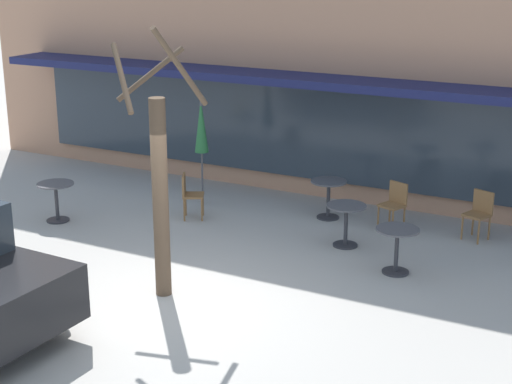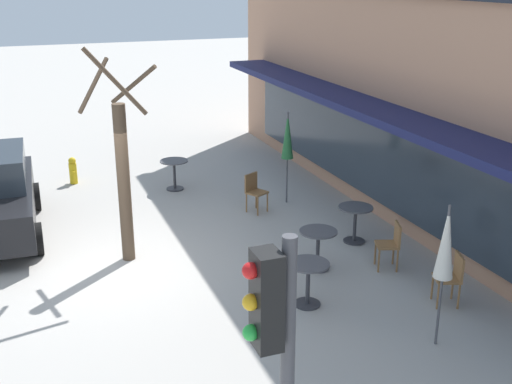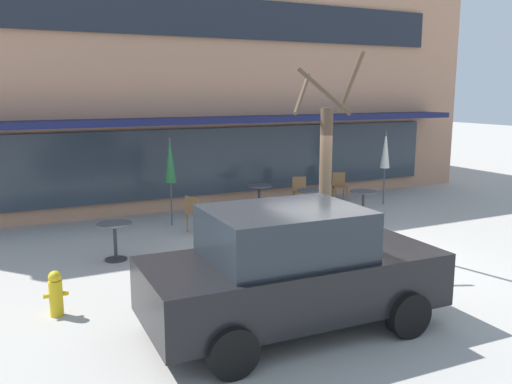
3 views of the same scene
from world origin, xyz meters
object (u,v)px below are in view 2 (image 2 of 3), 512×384
Objects in this scene: cafe_table_streetside at (355,218)px; patio_umbrella_green_folded at (446,243)px; cafe_table_by_tree at (318,243)px; cafe_table_mid_patio at (308,277)px; cafe_table_near_wall at (174,170)px; cafe_chair_1 at (391,242)px; street_tree at (123,172)px; cafe_chair_2 at (452,275)px; fire_hydrant at (73,170)px; patio_umbrella_cream_folded at (288,136)px; traffic_light_pole at (276,367)px; cafe_chair_0 at (254,189)px.

patio_umbrella_green_folded is at bearing -10.90° from cafe_table_streetside.
cafe_table_by_tree is 1.00× the size of cafe_table_mid_patio.
cafe_table_near_wall is 0.85× the size of cafe_chair_1.
street_tree reaches higher than cafe_chair_1.
cafe_chair_2 is (2.85, 0.21, 0.01)m from cafe_table_streetside.
patio_umbrella_cream_folded is at bearing 54.44° from fire_hydrant.
street_tree is at bearing 5.64° from fire_hydrant.
cafe_table_mid_patio is 0.35× the size of patio_umbrella_green_folded.
cafe_table_streetside is at bearing 169.10° from patio_umbrella_green_folded.
cafe_table_near_wall is at bearing -159.11° from cafe_chair_2.
traffic_light_pole is (2.80, -3.75, 0.67)m from patio_umbrella_green_folded.
cafe_chair_0 is 3.92m from cafe_chair_1.
street_tree is (-2.15, -4.48, 1.22)m from cafe_chair_1.
cafe_chair_0 is 5.43m from cafe_chair_2.
cafe_table_mid_patio is 3.96m from street_tree.
cafe_table_near_wall is at bearing -165.90° from cafe_table_by_tree.
cafe_table_near_wall is at bearing 170.51° from traffic_light_pole.
cafe_table_streetside is 1.33m from cafe_chair_1.
cafe_table_streetside is 2.70m from cafe_chair_0.
patio_umbrella_cream_folded is (-2.65, -0.36, 1.11)m from cafe_table_streetside.
street_tree is (1.83, -4.10, 0.12)m from patio_umbrella_cream_folded.
cafe_table_by_tree is (5.42, 1.36, 0.00)m from cafe_table_near_wall.
patio_umbrella_green_folded is at bearing -3.30° from patio_umbrella_cream_folded.
fire_hydrant is at bearing -156.48° from patio_umbrella_green_folded.
cafe_table_near_wall is 6.44m from cafe_chair_1.
cafe_chair_2 reaches higher than cafe_table_by_tree.
patio_umbrella_green_folded reaches higher than cafe_chair_0.
cafe_table_near_wall and cafe_table_streetside have the same top height.
cafe_chair_1 is (0.46, 1.27, 0.01)m from cafe_table_by_tree.
cafe_chair_1 is (5.88, 2.63, 0.01)m from cafe_table_near_wall.
cafe_table_mid_patio is 0.85× the size of cafe_chair_0.
patio_umbrella_cream_folded is at bearing 160.60° from cafe_table_mid_patio.
patio_umbrella_green_folded is at bearing -16.81° from cafe_chair_1.
cafe_table_mid_patio is at bearing -19.40° from patio_umbrella_cream_folded.
cafe_table_streetside is 4.02m from patio_umbrella_green_folded.
cafe_chair_2 is at bearing 5.86° from patio_umbrella_cream_folded.
patio_umbrella_cream_folded is 2.47× the size of cafe_chair_1.
cafe_chair_0 is (-3.24, -0.03, 0.01)m from cafe_table_by_tree.
cafe_chair_2 reaches higher than cafe_table_streetside.
fire_hydrant is at bearing -149.54° from cafe_chair_2.
cafe_table_mid_patio is 0.85× the size of cafe_chair_1.
patio_umbrella_green_folded is 2.47× the size of cafe_chair_2.
patio_umbrella_cream_folded reaches higher than cafe_table_streetside.
cafe_chair_0 is 5.13m from fire_hydrant.
street_tree is 5.34m from fire_hydrant.
patio_umbrella_green_folded is 6.45m from patio_umbrella_cream_folded.
cafe_table_streetside is 0.19× the size of street_tree.
cafe_table_by_tree is 2.47m from cafe_chair_2.
cafe_table_near_wall is 7.92m from cafe_chair_2.
traffic_light_pole is at bearing -0.15° from street_tree.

